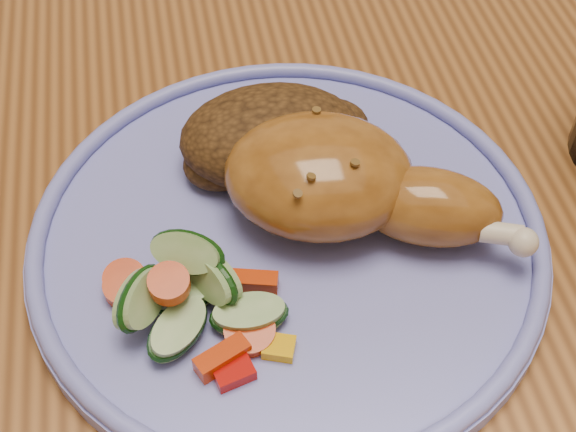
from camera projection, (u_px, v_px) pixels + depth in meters
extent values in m
cube|color=brown|center=(381.00, 102.00, 0.56)|extent=(0.90, 1.40, 0.04)
cube|color=#4C2D16|center=(263.00, 7.00, 1.14)|extent=(0.42, 0.42, 0.04)
cylinder|color=#4C2D16|center=(166.00, 221.00, 1.18)|extent=(0.04, 0.04, 0.41)
cylinder|color=#4C2D16|center=(148.00, 67.00, 1.40)|extent=(0.04, 0.04, 0.41)
cylinder|color=#4C2D16|center=(402.00, 188.00, 1.22)|extent=(0.04, 0.04, 0.41)
cylinder|color=#4C2D16|center=(348.00, 43.00, 1.45)|extent=(0.04, 0.04, 0.41)
cylinder|color=#7177D0|center=(288.00, 240.00, 0.45)|extent=(0.29, 0.29, 0.01)
torus|color=#7177D0|center=(288.00, 228.00, 0.44)|extent=(0.29, 0.29, 0.01)
ellipsoid|color=#975C1F|center=(319.00, 175.00, 0.43)|extent=(0.12, 0.11, 0.06)
ellipsoid|color=#975C1F|center=(428.00, 206.00, 0.43)|extent=(0.09, 0.07, 0.04)
sphere|color=beige|center=(523.00, 242.00, 0.41)|extent=(0.02, 0.02, 0.02)
ellipsoid|color=#452B11|center=(270.00, 136.00, 0.47)|extent=(0.11, 0.08, 0.05)
ellipsoid|color=#452B11|center=(325.00, 127.00, 0.48)|extent=(0.05, 0.04, 0.03)
ellipsoid|color=#452B11|center=(221.00, 164.00, 0.47)|extent=(0.04, 0.04, 0.02)
cube|color=#A50A05|center=(233.00, 370.00, 0.38)|extent=(0.02, 0.02, 0.01)
cube|color=#E5A507|center=(279.00, 347.00, 0.39)|extent=(0.02, 0.02, 0.01)
cylinder|color=red|center=(125.00, 288.00, 0.41)|extent=(0.02, 0.02, 0.01)
cube|color=red|center=(222.00, 358.00, 0.39)|extent=(0.03, 0.02, 0.01)
cylinder|color=red|center=(169.00, 284.00, 0.39)|extent=(0.02, 0.02, 0.01)
cube|color=red|center=(255.00, 282.00, 0.42)|extent=(0.03, 0.02, 0.01)
cylinder|color=red|center=(250.00, 332.00, 0.40)|extent=(0.03, 0.03, 0.01)
cylinder|color=red|center=(125.00, 281.00, 0.42)|extent=(0.02, 0.02, 0.01)
cylinder|color=#9AB777|center=(177.00, 329.00, 0.39)|extent=(0.05, 0.05, 0.02)
cylinder|color=#9AB777|center=(187.00, 252.00, 0.40)|extent=(0.05, 0.05, 0.03)
cylinder|color=#9AB777|center=(249.00, 315.00, 0.40)|extent=(0.04, 0.04, 0.01)
cylinder|color=#9AB777|center=(179.00, 293.00, 0.41)|extent=(0.04, 0.04, 0.02)
cylinder|color=#9AB777|center=(211.00, 276.00, 0.40)|extent=(0.04, 0.04, 0.04)
cylinder|color=#9AB777|center=(141.00, 298.00, 0.39)|extent=(0.04, 0.05, 0.04)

